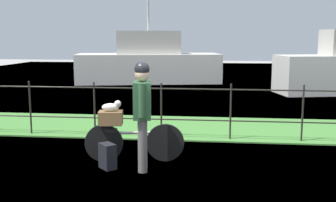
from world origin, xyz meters
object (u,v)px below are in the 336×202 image
wooden_crate (111,118)px  moored_boat_mid (148,63)px  backpack_on_paving (108,156)px  cyclist_person (142,106)px  bicycle_main (133,142)px  terrier_dog (112,107)px

wooden_crate → moored_boat_mid: (-1.31, 11.90, 0.13)m
backpack_on_paving → cyclist_person: bearing=-134.9°
cyclist_person → bicycle_main: bearing=118.7°
wooden_crate → cyclist_person: (0.59, -0.37, 0.26)m
cyclist_person → backpack_on_paving: bearing=178.8°
wooden_crate → backpack_on_paving: size_ratio=0.96×
cyclist_person → moored_boat_mid: size_ratio=0.25×
wooden_crate → moored_boat_mid: bearing=96.3°
cyclist_person → backpack_on_paving: (-0.56, 0.01, -0.80)m
bicycle_main → backpack_on_paving: bearing=-129.0°
bicycle_main → backpack_on_paving: bicycle_main is taller
cyclist_person → backpack_on_paving: 0.98m
bicycle_main → moored_boat_mid: moored_boat_mid is taller
moored_boat_mid → cyclist_person: bearing=-81.2°
wooden_crate → backpack_on_paving: wooden_crate is taller
bicycle_main → terrier_dog: (-0.34, -0.05, 0.59)m
terrier_dog → wooden_crate: bearing=-172.0°
backpack_on_paving → moored_boat_mid: 12.35m
cyclist_person → wooden_crate: bearing=147.9°
cyclist_person → terrier_dog: bearing=146.6°
backpack_on_paving → bicycle_main: bearing=-82.6°
moored_boat_mid → backpack_on_paving: bearing=-83.8°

